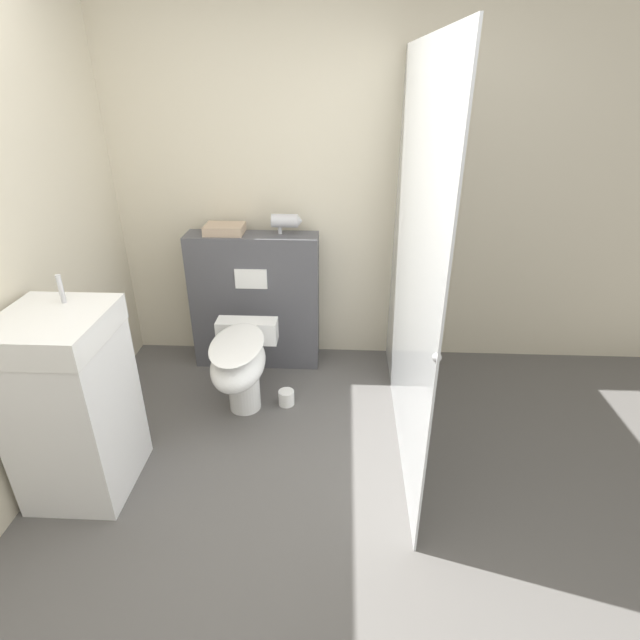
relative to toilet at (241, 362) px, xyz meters
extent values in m
plane|color=#565451|center=(0.33, -1.09, -0.37)|extent=(12.00, 12.00, 0.00)
cube|color=beige|center=(0.33, 0.85, 0.88)|extent=(8.00, 0.06, 2.50)
cube|color=#4C4C51|center=(0.00, 0.63, 0.13)|extent=(0.91, 0.22, 0.99)
cube|color=white|center=(0.00, 0.52, 0.35)|extent=(0.22, 0.01, 0.14)
cube|color=silver|center=(0.98, -0.10, 0.70)|extent=(0.01, 1.84, 2.13)
sphere|color=#B2B2B7|center=(0.98, -0.98, 0.65)|extent=(0.04, 0.04, 0.04)
cylinder|color=white|center=(0.00, 0.04, -0.18)|extent=(0.20, 0.20, 0.37)
ellipsoid|color=white|center=(0.00, -0.06, 0.03)|extent=(0.32, 0.56, 0.24)
ellipsoid|color=white|center=(0.00, -0.06, 0.16)|extent=(0.32, 0.55, 0.02)
cube|color=white|center=(0.00, 0.26, 0.08)|extent=(0.40, 0.14, 0.15)
cube|color=white|center=(-0.71, -0.65, 0.06)|extent=(0.47, 0.52, 0.86)
cube|color=white|center=(-0.71, -0.65, 0.56)|extent=(0.48, 0.53, 0.13)
cylinder|color=silver|center=(-0.71, -0.51, 0.70)|extent=(0.02, 0.02, 0.14)
cylinder|color=#B7B7BC|center=(0.22, 0.66, 0.71)|extent=(0.18, 0.09, 0.09)
cone|color=#B7B7BC|center=(0.33, 0.66, 0.71)|extent=(0.03, 0.08, 0.08)
cylinder|color=#B7B7BC|center=(0.19, 0.66, 0.66)|extent=(0.03, 0.03, 0.08)
cube|color=tan|center=(-0.19, 0.65, 0.65)|extent=(0.26, 0.20, 0.06)
cylinder|color=white|center=(0.27, 0.09, -0.32)|extent=(0.10, 0.10, 0.10)
camera|label=1|loc=(0.62, -2.61, 1.62)|focal=28.00mm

